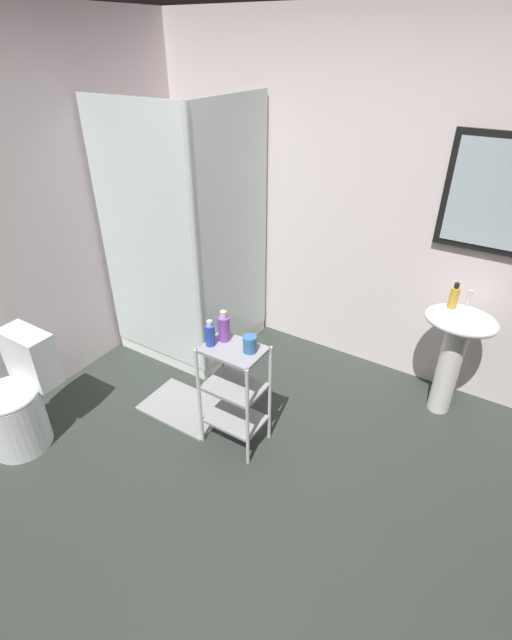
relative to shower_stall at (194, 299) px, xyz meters
name	(u,v)px	position (x,y,z in m)	size (l,w,h in m)	color
ground_plane	(233,515)	(1.22, -1.22, -0.47)	(4.20, 4.20, 0.02)	#2E352F
wall_back	(377,210)	(1.23, 0.63, 0.79)	(4.20, 0.14, 2.50)	white
shower_stall	(194,299)	(0.00, 0.00, 0.00)	(0.92, 0.92, 2.00)	white
pedestal_sink	(455,342)	(1.98, 0.30, 0.12)	(0.46, 0.37, 0.81)	white
sink_faucet	(469,297)	(1.98, 0.42, 0.40)	(0.03, 0.03, 0.10)	silver
toilet	(19,403)	(-0.26, -1.46, -0.15)	(0.37, 0.49, 0.76)	white
storage_cart	(234,388)	(0.91, -0.74, -0.03)	(0.38, 0.28, 0.74)	silver
hand_soap_bottle	(454,297)	(1.90, 0.32, 0.42)	(0.06, 0.06, 0.17)	gold
shampoo_bottle_blue	(210,335)	(0.78, -0.78, 0.35)	(0.06, 0.06, 0.17)	blue
conditioner_bottle_purple	(224,328)	(0.81, -0.69, 0.36)	(0.07, 0.07, 0.20)	purple
rinse_cup	(250,344)	(1.01, -0.71, 0.33)	(0.08, 0.08, 0.10)	#3870B2
bath_mat	(185,407)	(0.43, -0.69, -0.45)	(0.60, 0.40, 0.02)	gray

